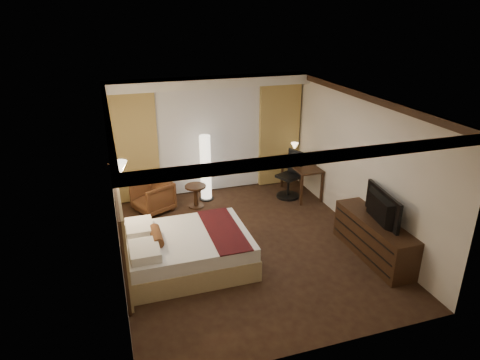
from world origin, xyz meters
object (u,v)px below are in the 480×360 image
object	(u,v)px
floor_lamp	(206,168)
office_chair	(289,175)
television	(377,203)
side_table	(196,196)
dresser	(374,238)
armchair	(153,195)
desk	(301,179)
bed	(188,250)

from	to	relation	value
floor_lamp	office_chair	xyz separation A→B (m)	(1.83, -0.46, -0.21)
office_chair	television	world-z (taller)	television
side_table	dresser	size ratio (longest dim) A/B	0.28
armchair	office_chair	size ratio (longest dim) A/B	0.67
armchair	dresser	bearing A→B (deg)	23.56
side_table	floor_lamp	bearing A→B (deg)	45.74
side_table	desk	size ratio (longest dim) A/B	0.43
armchair	dresser	world-z (taller)	armchair
office_chair	dresser	distance (m)	2.82
desk	side_table	bearing A→B (deg)	177.89
armchair	side_table	size ratio (longest dim) A/B	1.46
armchair	side_table	world-z (taller)	armchair
bed	dresser	distance (m)	3.23
floor_lamp	desk	world-z (taller)	floor_lamp
floor_lamp	television	xyz separation A→B (m)	(2.20, -3.25, 0.28)
armchair	television	xyz separation A→B (m)	(3.43, -3.00, 0.67)
office_chair	side_table	bearing A→B (deg)	153.38
office_chair	television	size ratio (longest dim) A/B	0.98
side_table	television	world-z (taller)	television
side_table	armchair	bearing A→B (deg)	175.19
office_chair	bed	bearing A→B (deg)	-165.69
dresser	television	xyz separation A→B (m)	(-0.03, 0.00, 0.68)
desk	television	world-z (taller)	television
armchair	desk	size ratio (longest dim) A/B	0.62
bed	desk	xyz separation A→B (m)	(3.11, 2.14, 0.07)
desk	office_chair	bearing A→B (deg)	-171.81
office_chair	television	bearing A→B (deg)	-105.31
desk	dresser	size ratio (longest dim) A/B	0.64
armchair	floor_lamp	distance (m)	1.32
office_chair	armchair	bearing A→B (deg)	153.07
bed	office_chair	size ratio (longest dim) A/B	1.87
side_table	floor_lamp	xyz separation A→B (m)	(0.31, 0.32, 0.51)
floor_lamp	desk	bearing A→B (deg)	-10.77
desk	television	xyz separation A→B (m)	(0.02, -2.83, 0.66)
armchair	floor_lamp	size ratio (longest dim) A/B	0.48
side_table	office_chair	bearing A→B (deg)	-3.78
armchair	dresser	size ratio (longest dim) A/B	0.40
office_chair	dresser	size ratio (longest dim) A/B	0.60
side_table	dresser	bearing A→B (deg)	-49.00
dresser	television	size ratio (longest dim) A/B	1.63
floor_lamp	dresser	world-z (taller)	floor_lamp
side_table	bed	bearing A→B (deg)	-105.49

